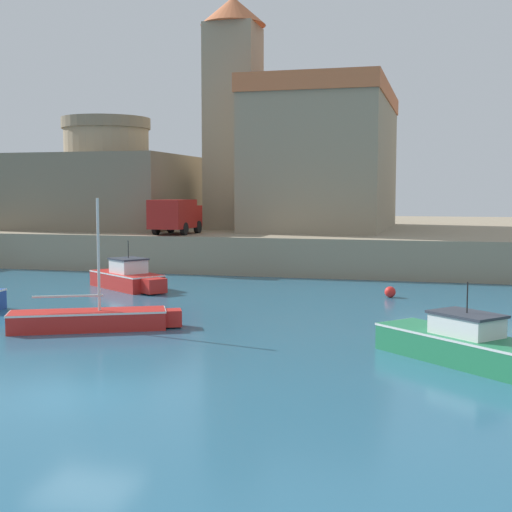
{
  "coord_description": "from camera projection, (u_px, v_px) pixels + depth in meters",
  "views": [
    {
      "loc": [
        8.56,
        -15.6,
        5.01
      ],
      "look_at": [
        0.08,
        16.39,
        2.0
      ],
      "focal_mm": 50.0,
      "sensor_mm": 36.0,
      "label": 1
    }
  ],
  "objects": [
    {
      "name": "ground_plane",
      "position": [
        84.0,
        394.0,
        17.66
      ],
      "size": [
        200.0,
        200.0,
        0.0
      ],
      "primitive_type": "plane",
      "color": "#28607F"
    },
    {
      "name": "quay_seawall",
      "position": [
        340.0,
        237.0,
        60.57
      ],
      "size": [
        120.0,
        40.0,
        2.29
      ],
      "primitive_type": "cube",
      "color": "gray",
      "rests_on": "ground"
    },
    {
      "name": "sailboat_red_0",
      "position": [
        92.0,
        319.0,
        25.81
      ],
      "size": [
        6.03,
        3.6,
        4.77
      ],
      "color": "red",
      "rests_on": "ground"
    },
    {
      "name": "motorboat_green_1",
      "position": [
        464.0,
        344.0,
        20.8
      ],
      "size": [
        5.41,
        5.03,
        2.4
      ],
      "color": "#237A4C",
      "rests_on": "ground"
    },
    {
      "name": "motorboat_red_4",
      "position": [
        128.0,
        278.0,
        36.69
      ],
      "size": [
        5.27,
        4.36,
        2.49
      ],
      "color": "red",
      "rests_on": "ground"
    },
    {
      "name": "mooring_buoy",
      "position": [
        390.0,
        292.0,
        33.69
      ],
      "size": [
        0.52,
        0.52,
        0.52
      ],
      "primitive_type": "sphere",
      "color": "red",
      "rests_on": "ground"
    },
    {
      "name": "church",
      "position": [
        314.0,
        152.0,
        52.19
      ],
      "size": [
        13.31,
        17.05,
        16.5
      ],
      "color": "gray",
      "rests_on": "quay_seawall"
    },
    {
      "name": "fortress",
      "position": [
        107.0,
        187.0,
        53.42
      ],
      "size": [
        12.39,
        12.39,
        8.15
      ],
      "color": "#796C57",
      "rests_on": "quay_seawall"
    },
    {
      "name": "truck_on_quay",
      "position": [
        176.0,
        215.0,
        45.27
      ],
      "size": [
        2.25,
        4.34,
        2.2
      ],
      "color": "#AD1E19",
      "rests_on": "quay_seawall"
    }
  ]
}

